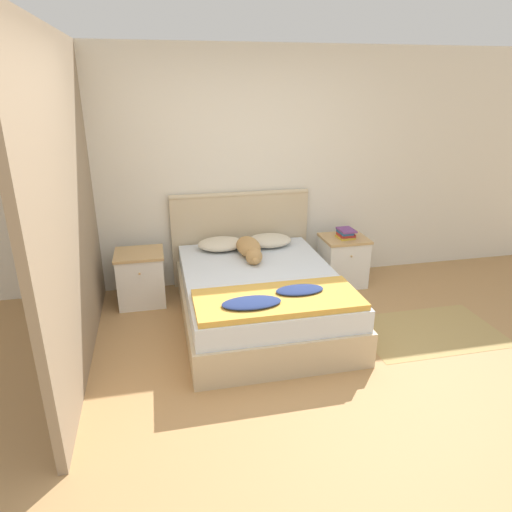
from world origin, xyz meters
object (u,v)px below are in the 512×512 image
(pillow_left, at_px, (221,244))
(book_stack, at_px, (346,233))
(pillow_right, at_px, (269,240))
(nightstand_right, at_px, (343,260))
(bed, at_px, (260,298))
(nightstand_left, at_px, (141,278))
(dog, at_px, (250,249))

(pillow_left, relative_size, book_stack, 2.13)
(pillow_left, distance_m, pillow_right, 0.53)
(nightstand_right, bearing_deg, pillow_left, 177.33)
(bed, bearing_deg, nightstand_right, 30.82)
(bed, relative_size, nightstand_left, 3.46)
(nightstand_left, xyz_separation_m, book_stack, (2.23, -0.02, 0.33))
(nightstand_left, relative_size, dog, 0.81)
(pillow_right, bearing_deg, bed, -109.81)
(nightstand_left, bearing_deg, dog, -10.76)
(nightstand_left, height_order, pillow_right, pillow_right)
(pillow_left, xyz_separation_m, pillow_right, (0.53, 0.00, 0.00))
(nightstand_right, relative_size, book_stack, 2.42)
(bed, height_order, nightstand_right, nightstand_right)
(nightstand_right, xyz_separation_m, pillow_right, (-0.85, 0.06, 0.28))
(pillow_right, distance_m, book_stack, 0.86)
(nightstand_right, height_order, book_stack, book_stack)
(bed, bearing_deg, book_stack, 30.08)
(pillow_left, xyz_separation_m, book_stack, (1.38, -0.08, 0.05))
(bed, height_order, pillow_right, pillow_right)
(nightstand_left, height_order, book_stack, book_stack)
(bed, xyz_separation_m, pillow_left, (-0.26, 0.73, 0.32))
(bed, xyz_separation_m, nightstand_right, (1.12, 0.67, 0.03))
(pillow_right, relative_size, dog, 0.72)
(pillow_left, height_order, book_stack, book_stack)
(dog, xyz_separation_m, book_stack, (1.13, 0.19, 0.02))
(dog, bearing_deg, nightstand_left, 169.24)
(nightstand_left, distance_m, pillow_right, 1.41)
(book_stack, bearing_deg, bed, -149.92)
(nightstand_right, relative_size, dog, 0.81)
(nightstand_left, height_order, dog, dog)
(nightstand_right, distance_m, dog, 1.19)
(dog, relative_size, book_stack, 2.98)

